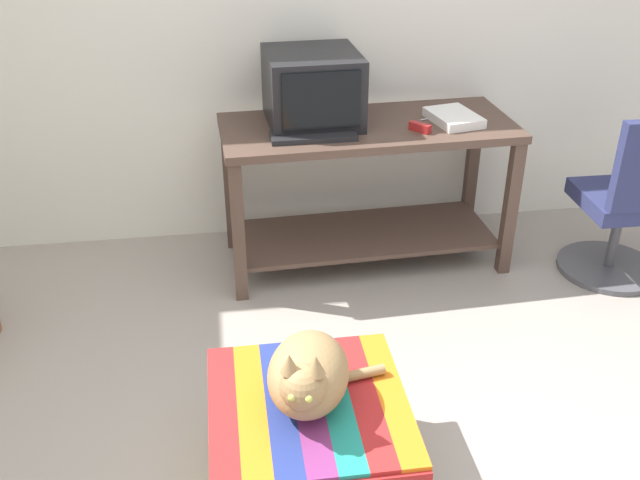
{
  "coord_description": "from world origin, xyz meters",
  "views": [
    {
      "loc": [
        -0.3,
        -1.69,
        1.99
      ],
      "look_at": [
        0.07,
        0.85,
        0.55
      ],
      "focal_mm": 40.63,
      "sensor_mm": 36.0,
      "label": 1
    }
  ],
  "objects_px": {
    "ottoman_with_blanket": "(309,444)",
    "office_chair": "(628,209)",
    "keyboard": "(313,136)",
    "stapler": "(420,127)",
    "book": "(454,118)",
    "cat": "(308,375)",
    "tv_monitor": "(313,89)",
    "desk": "(367,170)"
  },
  "relations": [
    {
      "from": "tv_monitor",
      "to": "office_chair",
      "type": "distance_m",
      "value": 1.66
    },
    {
      "from": "desk",
      "to": "tv_monitor",
      "type": "xyz_separation_m",
      "value": [
        -0.26,
        0.08,
        0.41
      ]
    },
    {
      "from": "tv_monitor",
      "to": "stapler",
      "type": "relative_size",
      "value": 4.4
    },
    {
      "from": "cat",
      "to": "office_chair",
      "type": "bearing_deg",
      "value": 47.53
    },
    {
      "from": "keyboard",
      "to": "stapler",
      "type": "xyz_separation_m",
      "value": [
        0.52,
        0.02,
        0.01
      ]
    },
    {
      "from": "book",
      "to": "cat",
      "type": "height_order",
      "value": "book"
    },
    {
      "from": "ottoman_with_blanket",
      "to": "office_chair",
      "type": "bearing_deg",
      "value": 33.29
    },
    {
      "from": "office_chair",
      "to": "stapler",
      "type": "relative_size",
      "value": 8.09
    },
    {
      "from": "book",
      "to": "stapler",
      "type": "bearing_deg",
      "value": -163.9
    },
    {
      "from": "ottoman_with_blanket",
      "to": "office_chair",
      "type": "distance_m",
      "value": 2.08
    },
    {
      "from": "book",
      "to": "stapler",
      "type": "height_order",
      "value": "book"
    },
    {
      "from": "keyboard",
      "to": "book",
      "type": "height_order",
      "value": "book"
    },
    {
      "from": "ottoman_with_blanket",
      "to": "stapler",
      "type": "bearing_deg",
      "value": 62.4
    },
    {
      "from": "book",
      "to": "cat",
      "type": "distance_m",
      "value": 1.77
    },
    {
      "from": "tv_monitor",
      "to": "cat",
      "type": "height_order",
      "value": "tv_monitor"
    },
    {
      "from": "tv_monitor",
      "to": "keyboard",
      "type": "xyz_separation_m",
      "value": [
        -0.03,
        -0.22,
        -0.15
      ]
    },
    {
      "from": "tv_monitor",
      "to": "office_chair",
      "type": "height_order",
      "value": "tv_monitor"
    },
    {
      "from": "keyboard",
      "to": "stapler",
      "type": "bearing_deg",
      "value": 1.42
    },
    {
      "from": "keyboard",
      "to": "stapler",
      "type": "distance_m",
      "value": 0.52
    },
    {
      "from": "tv_monitor",
      "to": "office_chair",
      "type": "bearing_deg",
      "value": -18.76
    },
    {
      "from": "book",
      "to": "cat",
      "type": "xyz_separation_m",
      "value": [
        -0.92,
        -1.48,
        -0.29
      ]
    },
    {
      "from": "cat",
      "to": "stapler",
      "type": "relative_size",
      "value": 4.07
    },
    {
      "from": "stapler",
      "to": "office_chair",
      "type": "bearing_deg",
      "value": -52.44
    },
    {
      "from": "book",
      "to": "stapler",
      "type": "xyz_separation_m",
      "value": [
        -0.2,
        -0.1,
        -0.0
      ]
    },
    {
      "from": "keyboard",
      "to": "office_chair",
      "type": "bearing_deg",
      "value": -8.46
    },
    {
      "from": "keyboard",
      "to": "book",
      "type": "relative_size",
      "value": 1.41
    },
    {
      "from": "desk",
      "to": "stapler",
      "type": "distance_m",
      "value": 0.37
    },
    {
      "from": "keyboard",
      "to": "stapler",
      "type": "relative_size",
      "value": 3.64
    },
    {
      "from": "tv_monitor",
      "to": "stapler",
      "type": "distance_m",
      "value": 0.55
    },
    {
      "from": "keyboard",
      "to": "cat",
      "type": "xyz_separation_m",
      "value": [
        -0.2,
        -1.36,
        -0.28
      ]
    },
    {
      "from": "desk",
      "to": "stapler",
      "type": "relative_size",
      "value": 13.3
    },
    {
      "from": "keyboard",
      "to": "ottoman_with_blanket",
      "type": "bearing_deg",
      "value": -98.9
    },
    {
      "from": "book",
      "to": "desk",
      "type": "bearing_deg",
      "value": 164.51
    },
    {
      "from": "keyboard",
      "to": "book",
      "type": "bearing_deg",
      "value": 9.23
    },
    {
      "from": "cat",
      "to": "ottoman_with_blanket",
      "type": "bearing_deg",
      "value": 94.22
    },
    {
      "from": "tv_monitor",
      "to": "book",
      "type": "bearing_deg",
      "value": -11.0
    },
    {
      "from": "keyboard",
      "to": "ottoman_with_blanket",
      "type": "height_order",
      "value": "keyboard"
    },
    {
      "from": "book",
      "to": "office_chair",
      "type": "xyz_separation_m",
      "value": [
        0.82,
        -0.34,
        -0.39
      ]
    },
    {
      "from": "keyboard",
      "to": "stapler",
      "type": "height_order",
      "value": "stapler"
    },
    {
      "from": "office_chair",
      "to": "stapler",
      "type": "bearing_deg",
      "value": -12.08
    },
    {
      "from": "cat",
      "to": "stapler",
      "type": "height_order",
      "value": "stapler"
    },
    {
      "from": "tv_monitor",
      "to": "book",
      "type": "relative_size",
      "value": 1.71
    }
  ]
}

